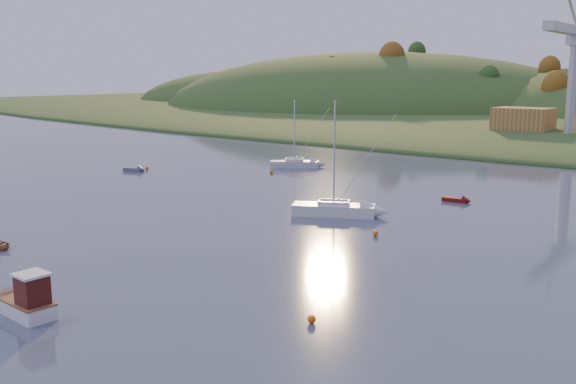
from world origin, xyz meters
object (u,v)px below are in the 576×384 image
Objects in this scene: red_tender at (460,200)px; fishing_boat at (19,299)px; sailboat_near at (294,163)px; sailboat_far at (334,208)px; grey_dinghy at (137,170)px.

fishing_boat is at bearing -101.82° from red_tender.
sailboat_far is at bearing -82.27° from sailboat_near.
sailboat_far is at bearing -120.21° from red_tender.
sailboat_near is 23.36m from grey_dinghy.
sailboat_far is 3.48× the size of red_tender.
red_tender is at bearing 35.43° from sailboat_far.
fishing_boat is 48.54m from red_tender.
fishing_boat is 33.66m from sailboat_far.
sailboat_far is 16.09m from red_tender.
sailboat_far reaches higher than red_tender.
sailboat_near is at bearing -64.94° from fishing_boat.
sailboat_near is 0.89× the size of sailboat_far.
fishing_boat is at bearing -117.51° from sailboat_far.
sailboat_near reaches higher than red_tender.
sailboat_far is (23.73, -24.07, 0.06)m from sailboat_near.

